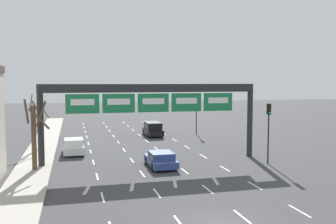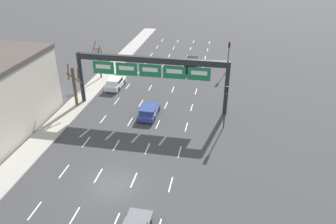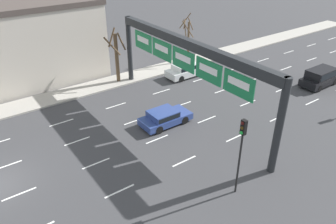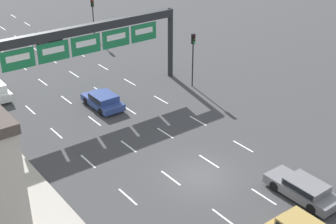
{
  "view_description": "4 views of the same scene",
  "coord_description": "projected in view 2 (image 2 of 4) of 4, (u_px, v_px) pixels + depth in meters",
  "views": [
    {
      "loc": [
        -6.56,
        -15.94,
        6.83
      ],
      "look_at": [
        0.73,
        12.57,
        4.44
      ],
      "focal_mm": 40.0,
      "sensor_mm": 36.0,
      "label": 1
    },
    {
      "loc": [
        8.8,
        -20.75,
        18.72
      ],
      "look_at": [
        3.09,
        9.66,
        2.44
      ],
      "focal_mm": 35.0,
      "sensor_mm": 36.0,
      "label": 2
    },
    {
      "loc": [
        18.77,
        -0.36,
        13.9
      ],
      "look_at": [
        1.78,
        11.91,
        2.13
      ],
      "focal_mm": 35.0,
      "sensor_mm": 36.0,
      "label": 3
    },
    {
      "loc": [
        -16.99,
        -18.88,
        17.32
      ],
      "look_at": [
        0.9,
        4.65,
        2.56
      ],
      "focal_mm": 50.0,
      "sensor_mm": 36.0,
      "label": 4
    }
  ],
  "objects": [
    {
      "name": "car_white",
      "position": [
        115.0,
        83.0,
        46.48
      ],
      "size": [
        1.9,
        4.42,
        1.46
      ],
      "color": "silver",
      "rests_on": "ground_plane"
    },
    {
      "name": "traffic_light_near_gantry",
      "position": [
        226.0,
        99.0,
        35.18
      ],
      "size": [
        0.3,
        0.35,
        5.03
      ],
      "color": "black",
      "rests_on": "ground_plane"
    },
    {
      "name": "car_blue",
      "position": [
        149.0,
        111.0,
        38.92
      ],
      "size": [
        1.98,
        4.2,
        1.26
      ],
      "color": "navy",
      "rests_on": "ground_plane"
    },
    {
      "name": "sign_gantry",
      "position": [
        151.0,
        68.0,
        38.71
      ],
      "size": [
        18.6,
        0.7,
        6.64
      ],
      "color": "#232628",
      "rests_on": "ground_plane"
    },
    {
      "name": "tree_bare_second",
      "position": [
        99.0,
        60.0,
        48.53
      ],
      "size": [
        1.84,
        1.83,
        5.4
      ],
      "color": "brown",
      "rests_on": "sidewalk_left"
    },
    {
      "name": "ground_plane",
      "position": [
        112.0,
        185.0,
        28.2
      ],
      "size": [
        220.0,
        220.0,
        0.0
      ],
      "primitive_type": "plane",
      "color": "#3D3D3F"
    },
    {
      "name": "tree_bare_closest",
      "position": [
        74.0,
        84.0,
        40.26
      ],
      "size": [
        1.93,
        2.22,
        5.37
      ],
      "color": "brown",
      "rests_on": "sidewalk_left"
    },
    {
      "name": "suv_black",
      "position": [
        191.0,
        63.0,
        53.13
      ],
      "size": [
        1.95,
        4.47,
        1.75
      ],
      "color": "black",
      "rests_on": "ground_plane"
    },
    {
      "name": "sidewalk_left",
      "position": [
        11.0,
        171.0,
        29.74
      ],
      "size": [
        2.8,
        110.0,
        0.15
      ],
      "color": "#A8A399",
      "rests_on": "ground_plane"
    },
    {
      "name": "lane_dashes",
      "position": [
        149.0,
        113.0,
        39.94
      ],
      "size": [
        10.02,
        67.0,
        0.01
      ],
      "color": "white",
      "rests_on": "ground_plane"
    },
    {
      "name": "traffic_light_mid_block",
      "position": [
        229.0,
        50.0,
        51.16
      ],
      "size": [
        0.3,
        0.35,
        4.8
      ],
      "color": "black",
      "rests_on": "ground_plane"
    }
  ]
}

